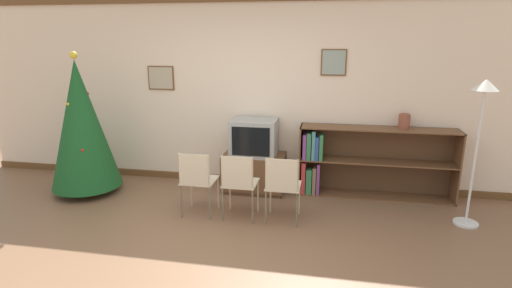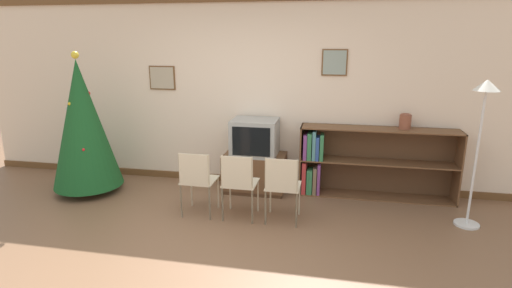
# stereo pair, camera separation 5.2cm
# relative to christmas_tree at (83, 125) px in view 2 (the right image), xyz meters

# --- Properties ---
(ground_plane) EXTENTS (24.00, 24.00, 0.00)m
(ground_plane) POSITION_rel_christmas_tree_xyz_m (2.15, -1.49, -0.97)
(ground_plane) COLOR brown
(wall_back) EXTENTS (8.54, 0.11, 2.70)m
(wall_back) POSITION_rel_christmas_tree_xyz_m (2.15, 0.82, 0.38)
(wall_back) COLOR beige
(wall_back) RESTS_ON ground_plane
(christmas_tree) EXTENTS (0.94, 0.94, 1.96)m
(christmas_tree) POSITION_rel_christmas_tree_xyz_m (0.00, 0.00, 0.00)
(christmas_tree) COLOR maroon
(christmas_tree) RESTS_ON ground_plane
(tv_console) EXTENTS (0.86, 0.52, 0.54)m
(tv_console) POSITION_rel_christmas_tree_xyz_m (2.31, 0.49, -0.70)
(tv_console) COLOR #4C311E
(tv_console) RESTS_ON ground_plane
(television) EXTENTS (0.63, 0.51, 0.50)m
(television) POSITION_rel_christmas_tree_xyz_m (2.31, 0.48, -0.18)
(television) COLOR #9E9E99
(television) RESTS_ON tv_console
(folding_chair_left) EXTENTS (0.40, 0.40, 0.82)m
(folding_chair_left) POSITION_rel_christmas_tree_xyz_m (1.80, -0.47, -0.50)
(folding_chair_left) COLOR beige
(folding_chair_left) RESTS_ON ground_plane
(folding_chair_center) EXTENTS (0.40, 0.40, 0.82)m
(folding_chair_center) POSITION_rel_christmas_tree_xyz_m (2.31, -0.47, -0.50)
(folding_chair_center) COLOR beige
(folding_chair_center) RESTS_ON ground_plane
(folding_chair_right) EXTENTS (0.40, 0.40, 0.82)m
(folding_chair_right) POSITION_rel_christmas_tree_xyz_m (2.83, -0.47, -0.50)
(folding_chair_right) COLOR beige
(folding_chair_right) RESTS_ON ground_plane
(bookshelf) EXTENTS (2.07, 0.36, 0.97)m
(bookshelf) POSITION_rel_christmas_tree_xyz_m (3.68, 0.59, -0.49)
(bookshelf) COLOR brown
(bookshelf) RESTS_ON ground_plane
(vase) EXTENTS (0.15, 0.15, 0.20)m
(vase) POSITION_rel_christmas_tree_xyz_m (4.30, 0.61, 0.10)
(vase) COLOR brown
(vase) RESTS_ON bookshelf
(standing_lamp) EXTENTS (0.28, 0.28, 1.70)m
(standing_lamp) POSITION_rel_christmas_tree_xyz_m (4.97, -0.12, 0.33)
(standing_lamp) COLOR silver
(standing_lamp) RESTS_ON ground_plane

